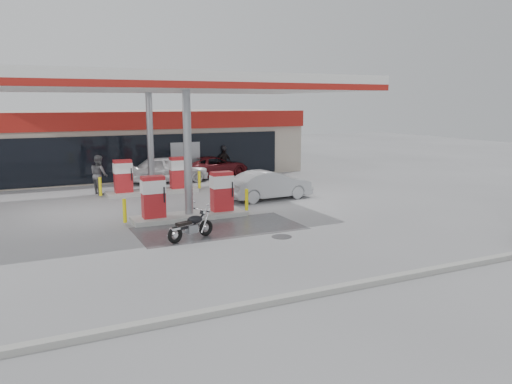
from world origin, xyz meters
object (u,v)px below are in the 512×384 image
Objects in this scene: pump_island_far at (152,180)px; sedan_white at (169,169)px; hatchback_silver at (269,185)px; parked_motorcycle at (192,227)px; parked_car_right at (212,167)px; attendant at (99,175)px; biker_walking at (224,162)px; pump_island_near at (189,201)px.

pump_island_far is 3.66m from sedan_white.
pump_island_far is 1.25× the size of hatchback_silver.
sedan_white is (2.65, 12.18, 0.34)m from parked_motorcycle.
attendant is at bearing 99.94° from parked_car_right.
biker_walking reaches higher than sedan_white.
parked_motorcycle is at bearing 143.74° from parked_car_right.
pump_island_far is 2.60m from attendant.
attendant is at bearing -174.93° from biker_walking.
biker_walking is (0.74, 7.60, 0.23)m from hatchback_silver.
pump_island_near reaches higher than sedan_white.
sedan_white is 2.48× the size of biker_walking.
pump_island_near is at bearing 170.30° from sedan_white.
biker_walking is (3.64, 0.60, 0.14)m from sedan_white.
attendant is (-1.51, 9.98, 0.56)m from parked_motorcycle.
hatchback_silver is 2.27× the size of biker_walking.
hatchback_silver is at bearing -141.95° from attendant.
attendant reaches higher than sedan_white.
sedan_white is 2.28× the size of attendant.
attendant is at bearing 119.09° from sedan_white.
pump_island_near is 9.37m from sedan_white.
pump_island_near is 2.84× the size of biker_walking.
parked_motorcycle is 0.38× the size of parked_car_right.
parked_car_right is at bearing 40.37° from pump_island_far.
pump_island_near is 11.20m from biker_walking.
hatchback_silver is (4.67, 2.20, -0.03)m from pump_island_near.
biker_walking is at bearing -118.79° from parked_car_right.
parked_motorcycle is 7.60m from hatchback_silver.
biker_walking reaches higher than pump_island_far.
biker_walking reaches higher than pump_island_near.
pump_island_far is 6.62m from biker_walking.
hatchback_silver is (4.67, -3.80, -0.03)m from pump_island_far.
sedan_white is at bearing 174.67° from biker_walking.
biker_walking is (7.80, 2.80, -0.08)m from attendant.
parked_motorcycle is 0.44× the size of hatchback_silver.
pump_island_near is 7.40m from attendant.
pump_island_near is 2.61× the size of attendant.
pump_island_far is 2.61× the size of attendant.
parked_car_right is (2.93, 0.80, -0.11)m from sedan_white.
pump_island_near reaches higher than parked_car_right.
hatchback_silver is at bearing -39.12° from pump_island_far.
attendant reaches higher than parked_motorcycle.
sedan_white reaches higher than parked_car_right.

